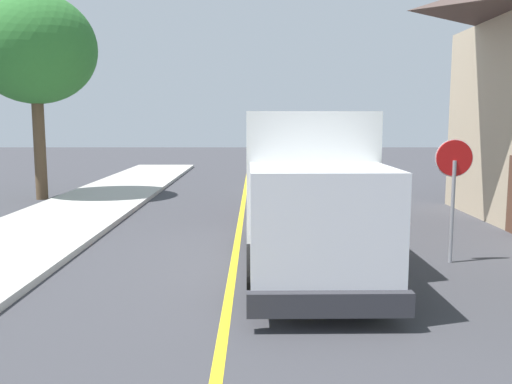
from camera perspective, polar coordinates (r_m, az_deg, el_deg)
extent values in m
cube|color=gold|center=(11.79, -2.27, -7.37)|extent=(0.16, 56.00, 0.01)
cube|color=silver|center=(12.17, 4.72, 2.15)|extent=(2.48, 5.04, 2.60)
cube|color=silver|center=(8.78, 6.89, -2.94)|extent=(2.31, 2.04, 1.70)
cube|color=#1E2D3D|center=(7.84, 7.82, -1.44)|extent=(2.04, 0.11, 0.75)
cube|color=#2D2D33|center=(8.01, 7.83, -11.62)|extent=(2.40, 0.24, 0.36)
cylinder|color=black|center=(9.39, 13.07, -8.35)|extent=(0.32, 1.00, 1.00)
cylinder|color=black|center=(9.12, 0.00, -8.62)|extent=(0.32, 1.00, 1.00)
cylinder|color=black|center=(13.73, 8.52, -3.19)|extent=(0.32, 1.00, 1.00)
cylinder|color=black|center=(13.55, -0.29, -3.25)|extent=(0.32, 1.00, 1.00)
cube|color=maroon|center=(17.76, 6.19, -0.23)|extent=(1.99, 4.48, 0.76)
cube|color=#1E2D3D|center=(17.83, 6.15, 2.07)|extent=(1.66, 1.87, 0.64)
cylinder|color=black|center=(16.58, 9.61, -2.00)|extent=(0.25, 0.65, 0.64)
cylinder|color=black|center=(16.32, 4.18, -2.06)|extent=(0.25, 0.65, 0.64)
cylinder|color=black|center=(19.31, 7.87, -0.62)|extent=(0.25, 0.65, 0.64)
cylinder|color=black|center=(19.09, 3.20, -0.65)|extent=(0.25, 0.65, 0.64)
cube|color=silver|center=(23.52, 3.15, 1.71)|extent=(2.00, 4.48, 0.76)
cube|color=#1E2D3D|center=(23.60, 3.13, 3.44)|extent=(1.67, 1.87, 0.64)
cylinder|color=black|center=(22.26, 5.53, 0.50)|extent=(0.25, 0.65, 0.64)
cylinder|color=black|center=(22.09, 1.47, 0.48)|extent=(0.25, 0.65, 0.64)
cylinder|color=black|center=(25.03, 4.62, 1.29)|extent=(0.25, 0.65, 0.64)
cylinder|color=black|center=(24.88, 1.01, 1.28)|extent=(0.25, 0.65, 0.64)
cylinder|color=gray|center=(12.27, 19.99, -2.00)|extent=(0.08, 0.08, 2.20)
cylinder|color=red|center=(12.17, 20.19, 3.37)|extent=(0.76, 0.03, 0.76)
cylinder|color=white|center=(12.19, 20.16, 3.38)|extent=(0.80, 0.02, 0.80)
cylinder|color=brown|center=(22.44, -21.74, 4.07)|extent=(0.44, 0.44, 3.77)
ellipsoid|color=#2D702D|center=(22.57, -22.23, 13.82)|extent=(4.59, 4.59, 4.13)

